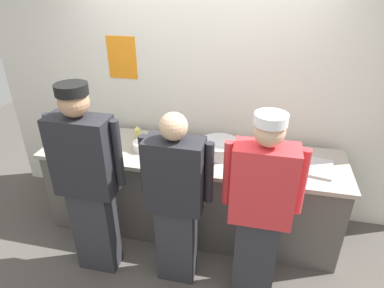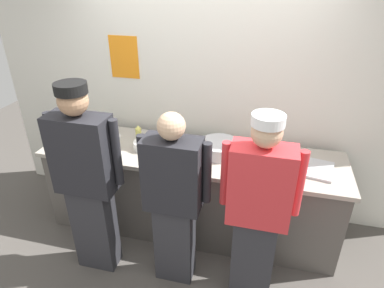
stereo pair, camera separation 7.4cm
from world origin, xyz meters
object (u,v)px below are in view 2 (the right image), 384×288
Objects in this scene: mixing_bowl_steel at (220,148)px; sheet_tray at (303,166)px; ramekin_green_sauce at (257,155)px; ramekin_yellow_sauce at (172,143)px; squeeze_bottle_primary at (252,163)px; chef_near_left at (87,178)px; plate_stack_front at (143,145)px; chef_far_right at (258,209)px; chef_center at (174,199)px; plate_stack_rear at (108,146)px; ramekin_orange_sauce at (165,156)px; deli_cup at (75,136)px; squeeze_bottle_secondary at (92,129)px; ramekin_red_sauce at (116,137)px; squeeze_bottle_spare at (139,134)px.

sheet_tray is (0.76, -0.06, -0.05)m from mixing_bowl_steel.
ramekin_green_sauce is 0.78× the size of ramekin_yellow_sauce.
sheet_tray is 6.11× the size of ramekin_green_sauce.
squeeze_bottle_primary is at bearing -155.83° from sheet_tray.
chef_near_left is 9.16× the size of plate_stack_front.
chef_near_left is 1.07× the size of chef_far_right.
chef_far_right is at bearing -28.32° from plate_stack_front.
chef_center reaches higher than mixing_bowl_steel.
plate_stack_rear is 2.46× the size of ramekin_orange_sauce.
chef_far_right is 17.81× the size of deli_cup.
sheet_tray is (1.01, 0.65, 0.08)m from chef_center.
chef_far_right is at bearing -18.46° from deli_cup.
plate_stack_rear is 0.37m from squeeze_bottle_secondary.
chef_near_left is at bearing -64.36° from squeeze_bottle_secondary.
squeeze_bottle_primary is (1.30, 0.49, 0.05)m from chef_near_left.
ramekin_orange_sauce is at bearing 176.72° from squeeze_bottle_primary.
ramekin_green_sauce is at bearing 14.88° from ramekin_orange_sauce.
ramekin_red_sauce is 1.02× the size of deli_cup.
chef_near_left is 0.94m from ramekin_yellow_sauce.
deli_cup is at bearing 153.40° from chef_center.
ramekin_red_sauce is (-1.86, 0.11, 0.01)m from sheet_tray.
plate_stack_rear is at bearing 148.01° from chef_center.
squeeze_bottle_primary is 2.11× the size of deli_cup.
chef_near_left is 1.23m from mixing_bowl_steel.
plate_stack_rear is at bearing 160.47° from chef_far_right.
plate_stack_rear is (-1.49, 0.53, 0.06)m from chef_far_right.
squeeze_bottle_primary is at bearing -12.24° from ramekin_red_sauce.
deli_cup is (-0.65, -0.14, -0.04)m from squeeze_bottle_spare.
squeeze_bottle_primary reaches higher than squeeze_bottle_spare.
sheet_tray is at bearing 24.17° from squeeze_bottle_primary.
mixing_bowl_steel is 0.77m from sheet_tray.
sheet_tray is at bearing 4.06° from plate_stack_rear.
mixing_bowl_steel reaches higher than deli_cup.
ramekin_green_sauce is (1.10, 0.10, -0.02)m from plate_stack_front.
ramekin_orange_sauce is (0.01, -0.26, 0.00)m from ramekin_yellow_sauce.
chef_center is 0.99m from squeeze_bottle_spare.
plate_stack_front is at bearing 171.27° from squeeze_bottle_primary.
plate_stack_front is at bearing -174.59° from ramekin_green_sauce.
deli_cup is (-1.50, -0.08, -0.02)m from mixing_bowl_steel.
chef_near_left is 0.81m from ramekin_red_sauce.
chef_far_right is at bearing -59.66° from mixing_bowl_steel.
ramekin_yellow_sauce is 1.17× the size of deli_cup.
mixing_bowl_steel is 2.20× the size of squeeze_bottle_spare.
mixing_bowl_steel is at bearing -178.25° from ramekin_green_sauce.
squeeze_bottle_secondary is at bearing 178.48° from mixing_bowl_steel.
squeeze_bottle_spare reaches higher than ramekin_yellow_sauce.
plate_stack_front is 0.63m from squeeze_bottle_secondary.
chef_center reaches higher than sheet_tray.
sheet_tray is at bearing -4.48° from mixing_bowl_steel.
chef_center reaches higher than squeeze_bottle_secondary.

